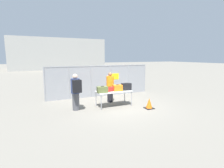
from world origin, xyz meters
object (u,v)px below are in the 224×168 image
(suitcase_olive, at_px, (102,90))
(utility_trailer, at_px, (102,86))
(traffic_cone, at_px, (149,104))
(suitcase_black, at_px, (126,87))
(suitcase_orange, at_px, (118,88))
(traveler_hooded, at_px, (76,91))
(inspection_table, at_px, (114,92))
(suitcase_red, at_px, (110,89))
(security_worker_near, at_px, (110,87))

(suitcase_olive, distance_m, utility_trailer, 4.42)
(traffic_cone, bearing_deg, suitcase_black, 123.12)
(suitcase_olive, bearing_deg, traffic_cone, -25.56)
(suitcase_orange, relative_size, traffic_cone, 0.95)
(suitcase_olive, distance_m, traveler_hooded, 1.26)
(suitcase_olive, bearing_deg, suitcase_black, 3.11)
(suitcase_olive, height_order, suitcase_orange, suitcase_orange)
(suitcase_olive, height_order, traveler_hooded, traveler_hooded)
(inspection_table, bearing_deg, suitcase_red, 177.72)
(suitcase_black, relative_size, traffic_cone, 1.01)
(security_worker_near, relative_size, utility_trailer, 0.39)
(suitcase_olive, bearing_deg, traveler_hooded, 169.46)
(suitcase_red, xyz_separation_m, utility_trailer, (1.19, 3.94, -0.50))
(suitcase_olive, height_order, security_worker_near, security_worker_near)
(utility_trailer, bearing_deg, suitcase_black, -93.88)
(suitcase_red, bearing_deg, utility_trailer, 73.23)
(inspection_table, relative_size, suitcase_red, 3.74)
(suitcase_olive, relative_size, suitcase_orange, 1.08)
(traffic_cone, bearing_deg, suitcase_red, 145.22)
(suitcase_olive, relative_size, suitcase_black, 1.01)
(suitcase_black, bearing_deg, suitcase_orange, 176.90)
(suitcase_olive, distance_m, traffic_cone, 2.38)
(suitcase_red, height_order, security_worker_near, security_worker_near)
(utility_trailer, height_order, traffic_cone, utility_trailer)
(utility_trailer, bearing_deg, suitcase_red, -106.77)
(traveler_hooded, bearing_deg, suitcase_orange, -7.94)
(inspection_table, height_order, suitcase_red, suitcase_red)
(suitcase_red, bearing_deg, traffic_cone, -34.78)
(inspection_table, height_order, traveler_hooded, traveler_hooded)
(traveler_hooded, distance_m, traffic_cone, 3.58)
(traveler_hooded, bearing_deg, suitcase_black, -7.86)
(inspection_table, bearing_deg, utility_trailer, 76.24)
(suitcase_orange, distance_m, traffic_cone, 1.75)
(suitcase_black, relative_size, security_worker_near, 0.32)
(security_worker_near, height_order, utility_trailer, security_worker_near)
(suitcase_olive, xyz_separation_m, security_worker_near, (0.85, 0.98, -0.08))
(suitcase_red, height_order, utility_trailer, suitcase_red)
(utility_trailer, bearing_deg, security_worker_near, -104.22)
(security_worker_near, bearing_deg, suitcase_olive, 47.87)
(suitcase_olive, bearing_deg, inspection_table, 10.45)
(security_worker_near, xyz_separation_m, traffic_cone, (1.20, -1.96, -0.62))
(suitcase_red, relative_size, suitcase_black, 0.91)
(traveler_hooded, bearing_deg, utility_trailer, 48.74)
(inspection_table, distance_m, suitcase_red, 0.28)
(security_worker_near, bearing_deg, suitcase_red, 63.48)
(inspection_table, bearing_deg, traffic_cone, -38.61)
(suitcase_orange, xyz_separation_m, security_worker_near, (-0.02, 0.88, -0.08))
(suitcase_orange, bearing_deg, suitcase_black, -3.10)
(suitcase_black, bearing_deg, suitcase_red, 176.37)
(suitcase_orange, bearing_deg, suitcase_olive, -173.36)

